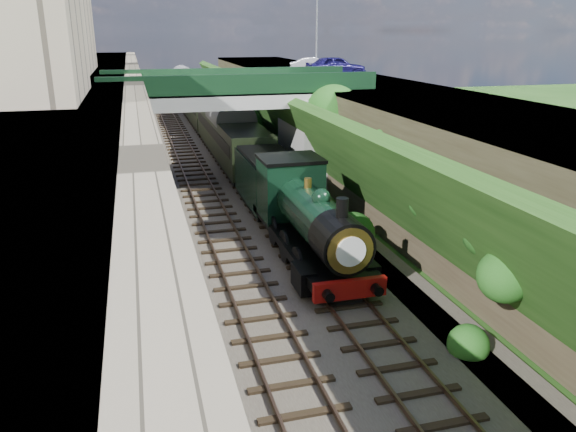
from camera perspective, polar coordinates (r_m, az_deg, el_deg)
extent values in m
plane|color=#1E4714|center=(15.47, 10.14, -20.25)|extent=(160.00, 160.00, 0.00)
cube|color=#473F38|center=(32.70, -4.70, 1.41)|extent=(10.00, 90.00, 0.20)
cube|color=#756B56|center=(31.39, -14.84, 6.55)|extent=(1.00, 90.00, 7.00)
cube|color=#262628|center=(31.58, -21.22, 5.98)|extent=(6.00, 90.00, 7.00)
cube|color=#262628|center=(34.89, 10.80, 7.34)|extent=(8.00, 90.00, 6.25)
cube|color=#1E4714|center=(33.28, 3.72, 6.36)|extent=(4.02, 90.00, 6.36)
sphere|color=#194C14|center=(18.21, 21.13, -5.72)|extent=(1.66, 1.66, 1.66)
sphere|color=#194C14|center=(19.39, 19.99, -1.40)|extent=(1.97, 1.97, 1.97)
sphere|color=#194C14|center=(22.56, 14.26, 1.68)|extent=(1.80, 1.80, 1.80)
sphere|color=#194C14|center=(25.94, 6.66, -1.77)|extent=(2.00, 2.00, 2.00)
sphere|color=#194C14|center=(27.35, 10.17, 7.27)|extent=(1.69, 1.69, 1.69)
sphere|color=#194C14|center=(30.81, 5.95, 6.78)|extent=(1.85, 1.85, 1.85)
sphere|color=#194C14|center=(32.96, 5.23, 8.76)|extent=(2.29, 2.29, 2.29)
sphere|color=#194C14|center=(36.55, 2.17, 8.20)|extent=(2.16, 2.16, 2.16)
sphere|color=#194C14|center=(38.30, 1.51, 8.96)|extent=(1.20, 1.20, 1.20)
sphere|color=#194C14|center=(41.57, -1.33, 7.19)|extent=(1.61, 1.61, 1.61)
sphere|color=#194C14|center=(43.79, -0.86, 9.84)|extent=(1.38, 1.38, 1.38)
sphere|color=#194C14|center=(47.67, -1.78, 11.03)|extent=(1.30, 1.30, 1.30)
sphere|color=#194C14|center=(49.43, -3.10, 9.90)|extent=(2.26, 2.26, 2.26)
sphere|color=#194C14|center=(52.60, -3.98, 10.18)|extent=(1.35, 1.35, 1.35)
cube|color=black|center=(32.38, -8.19, 1.36)|extent=(2.50, 90.00, 0.07)
cube|color=brown|center=(32.28, -9.46, 1.42)|extent=(0.08, 90.00, 0.14)
cube|color=brown|center=(32.44, -6.94, 1.62)|extent=(0.08, 90.00, 0.14)
cube|color=black|center=(32.89, -2.66, 1.80)|extent=(2.50, 90.00, 0.07)
cube|color=brown|center=(32.72, -3.88, 1.86)|extent=(0.08, 90.00, 0.14)
cube|color=brown|center=(33.02, -1.44, 2.05)|extent=(0.08, 90.00, 0.14)
cube|color=gray|center=(35.54, -5.36, 11.98)|extent=(16.00, 6.00, 0.90)
cube|color=#12331A|center=(32.65, -4.51, 13.12)|extent=(16.00, 0.30, 1.20)
cube|color=#12331A|center=(38.25, -6.17, 13.83)|extent=(16.00, 0.30, 1.20)
cube|color=gray|center=(35.44, -14.88, 6.77)|extent=(1.40, 6.40, 5.70)
cube|color=gray|center=(37.05, 2.01, 7.84)|extent=(2.40, 6.40, 5.70)
cube|color=gray|center=(41.10, -23.19, 17.52)|extent=(5.00, 10.00, 6.00)
cube|color=gray|center=(25.11, -25.11, 15.36)|extent=(4.00, 8.00, 4.00)
cylinder|color=black|center=(34.46, 4.50, 5.90)|extent=(0.30, 0.30, 4.40)
sphere|color=#194C14|center=(34.00, 4.61, 10.18)|extent=(3.60, 3.60, 3.60)
sphere|color=#194C14|center=(35.00, 4.92, 9.41)|extent=(2.40, 2.40, 2.40)
cylinder|color=gray|center=(46.02, 2.92, 17.89)|extent=(0.14, 0.14, 6.00)
imported|color=#191354|center=(43.67, 4.87, 14.90)|extent=(4.62, 2.04, 1.54)
imported|color=silver|center=(45.33, 2.84, 14.94)|extent=(4.31, 2.32, 1.35)
cube|color=black|center=(23.67, 2.67, -4.25)|extent=(2.40, 8.40, 0.60)
cube|color=black|center=(24.36, 1.97, -2.18)|extent=(2.70, 10.00, 0.35)
cube|color=maroon|center=(19.97, 6.30, -7.39)|extent=(2.70, 0.25, 0.70)
cylinder|color=black|center=(23.21, 2.59, 0.16)|extent=(1.90, 5.60, 1.90)
cylinder|color=black|center=(20.27, 5.42, -2.65)|extent=(1.96, 1.80, 1.96)
cylinder|color=white|center=(19.42, 6.42, -3.64)|extent=(1.10, 0.05, 1.10)
cylinder|color=black|center=(19.88, 5.52, 0.58)|extent=(0.44, 0.44, 0.90)
sphere|color=black|center=(22.00, 3.41, 1.85)|extent=(0.76, 0.76, 0.76)
cylinder|color=#A57F33|center=(23.62, 2.03, 3.28)|extent=(0.32, 0.32, 0.50)
cube|color=black|center=(26.47, 0.23, 2.81)|extent=(2.75, 2.40, 2.80)
cube|color=black|center=(26.12, 0.23, 5.88)|extent=(2.85, 2.50, 0.15)
cube|color=black|center=(20.91, 1.58, -6.35)|extent=(0.60, 1.40, 0.90)
cube|color=black|center=(21.71, 7.95, -5.57)|extent=(0.60, 1.40, 0.90)
cube|color=black|center=(31.13, -1.93, 1.26)|extent=(2.30, 6.00, 0.50)
cube|color=black|center=(31.06, -1.93, 1.70)|extent=(2.60, 6.00, 0.50)
cube|color=black|center=(30.74, -1.96, 3.85)|extent=(2.70, 6.00, 2.40)
cube|color=black|center=(30.45, -1.98, 6.12)|extent=(2.50, 5.60, 0.20)
cube|color=black|center=(43.12, -5.82, 5.94)|extent=(2.30, 17.00, 0.40)
cube|color=black|center=(43.07, -5.83, 6.26)|extent=(2.50, 17.00, 0.50)
cube|color=black|center=(42.78, -5.89, 8.22)|extent=(2.80, 18.00, 2.70)
cube|color=slate|center=(42.55, -5.96, 10.21)|extent=(2.90, 18.00, 0.50)
cube|color=black|center=(61.45, -8.80, 9.52)|extent=(2.30, 17.00, 0.40)
cube|color=black|center=(61.42, -8.81, 9.75)|extent=(2.50, 17.00, 0.50)
cube|color=black|center=(61.22, -8.88, 11.13)|extent=(2.80, 18.00, 2.70)
cube|color=slate|center=(61.05, -8.95, 12.53)|extent=(2.90, 18.00, 0.50)
cube|color=black|center=(80.00, -10.43, 11.44)|extent=(2.30, 17.00, 0.40)
cube|color=black|center=(79.97, -10.44, 11.61)|extent=(2.50, 17.00, 0.50)
cube|color=black|center=(79.82, -10.50, 12.68)|extent=(2.80, 18.00, 2.70)
cube|color=slate|center=(79.70, -10.57, 13.75)|extent=(2.90, 18.00, 0.50)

